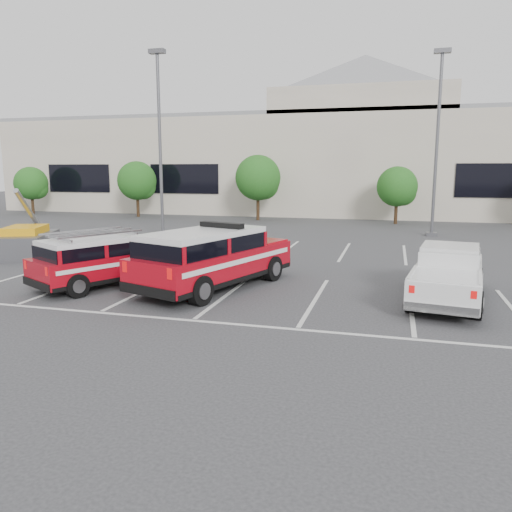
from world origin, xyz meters
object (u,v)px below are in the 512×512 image
Objects in this scene: ladder_suv at (104,264)px; tree_far_left at (32,184)px; utility_rig at (23,243)px; light_pole_mid at (437,144)px; fire_chief_suv at (213,262)px; convention_building at (342,159)px; tree_mid_right at (398,188)px; tree_left at (138,182)px; tree_mid_left at (259,179)px; light_pole_left at (160,144)px; white_pickup at (448,279)px.

tree_far_left is at bearing 161.10° from ladder_suv.
utility_rig reaches higher than ladder_suv.
light_pole_mid reaches higher than fire_chief_suv.
tree_far_left is (-25.09, -9.82, -2.22)m from convention_building.
tree_far_left and tree_mid_right have the same top height.
tree_mid_right is at bearing -0.00° from tree_left.
light_pole_left is (-3.09, -10.05, 2.14)m from tree_mid_left.
white_pickup is at bearing -31.21° from utility_rig.
convention_building is 31.54m from fire_chief_suv.
white_pickup is (7.14, 0.41, -0.23)m from fire_chief_suv.
tree_mid_right is 0.80× the size of ladder_suv.
white_pickup is 17.50m from utility_rig.
light_pole_mid is (31.91, -6.05, 2.68)m from tree_far_left.
tree_mid_left reaches higher than utility_rig.
tree_left is at bearing 124.52° from light_pole_left.
tree_far_left is 32.39m from fire_chief_suv.
tree_mid_left is at bearing 119.60° from ladder_suv.
convention_building is 15.04× the size of tree_far_left.
tree_far_left is at bearing 106.53° from utility_rig.
convention_building is 11.19× the size of white_pickup.
tree_mid_right is at bearing 94.94° from ladder_suv.
tree_far_left is at bearing 157.07° from fire_chief_suv.
tree_left is at bearing 143.72° from ladder_suv.
ladder_suv is at bearing -166.29° from white_pickup.
light_pole_mid reaches higher than tree_left.
light_pole_mid reaches higher than tree_mid_left.
fire_chief_suv is (-7.71, -15.42, -4.33)m from light_pole_mid.
fire_chief_suv is at bearing -57.46° from light_pole_left.
light_pole_mid is 17.78m from fire_chief_suv.
fire_chief_suv is 10.66m from utility_rig.
tree_far_left is 23.00m from utility_rig.
white_pickup is (11.33, -21.05, -2.41)m from tree_mid_left.
convention_building reaches higher than tree_far_left.
light_pole_left is 1.62× the size of fire_chief_suv.
tree_mid_left is at bearing 0.00° from tree_left.
fire_chief_suv is at bearing 37.14° from ladder_suv.
light_pole_left is 1.91× the size of white_pickup.
ladder_suv is (0.60, -22.04, -2.31)m from tree_mid_left.
light_pole_mid is (11.91, -6.05, 2.14)m from tree_mid_left.
light_pole_mid is (1.91, -6.05, 2.68)m from tree_mid_right.
convention_building reaches higher than light_pole_left.
light_pole_mid reaches higher than utility_rig.
light_pole_left is at bearing -165.07° from light_pole_mid.
ladder_suv is (20.60, -22.04, -1.77)m from tree_far_left.
light_pole_left and light_pole_mid have the same top height.
utility_rig reaches higher than white_pickup.
light_pole_mid reaches higher than tree_far_left.
tree_mid_right is at bearing -63.43° from convention_building.
utility_rig is at bearing -111.52° from convention_building.
light_pole_left reaches higher than ladder_suv.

